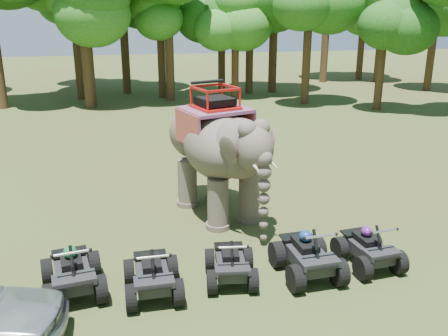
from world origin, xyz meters
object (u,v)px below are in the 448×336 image
Objects in this scene: atv_2 at (231,258)px; atv_3 at (308,250)px; elephant at (217,151)px; atv_0 at (72,267)px; atv_4 at (369,243)px; atv_1 at (152,269)px.

atv_3 reaches higher than atv_2.
elephant is 4.35m from atv_2.
atv_3 is at bearing -12.65° from atv_0.
atv_4 is (3.53, 0.02, 0.03)m from atv_2.
elephant is at bearing 120.94° from atv_4.
atv_4 is (1.67, 0.15, -0.07)m from atv_3.
atv_0 is at bearing 166.43° from atv_1.
atv_2 is 3.53m from atv_4.
atv_0 reaches higher than atv_4.
atv_3 reaches higher than atv_1.
elephant is 4.64m from atv_3.
atv_4 is at bearing 1.54° from atv_1.
atv_0 is at bearing -154.40° from elephant.
elephant is 2.90× the size of atv_4.
atv_3 is at bearing 178.68° from atv_4.
atv_0 is 5.48m from atv_3.
atv_1 is (1.76, -0.39, -0.04)m from atv_0.
elephant is at bearing 90.91° from atv_2.
atv_1 is at bearing -136.37° from elephant.
elephant reaches higher than atv_2.
atv_2 is at bearing 172.40° from atv_3.
atv_3 is (5.48, -0.29, 0.01)m from atv_0.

